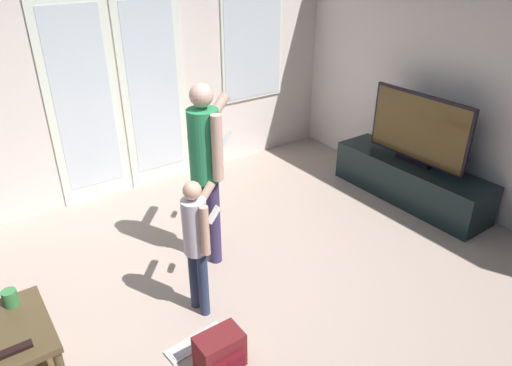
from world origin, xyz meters
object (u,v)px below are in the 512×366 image
object	(u,v)px
tv_stand	(410,181)
backpack	(220,352)
person_adult	(206,160)
loose_keyboard	(196,342)
cup_near_edge	(10,298)
tv_remote_black	(16,350)
person_child	(197,237)
flat_screen_tv	(419,129)

from	to	relation	value
tv_stand	backpack	distance (m)	2.90
person_adult	loose_keyboard	xyz separation A→B (m)	(-0.59, -0.81, -0.91)
tv_stand	person_adult	world-z (taller)	person_adult
person_adult	backpack	distance (m)	1.45
person_adult	cup_near_edge	distance (m)	1.64
cup_near_edge	tv_remote_black	xyz separation A→B (m)	(-0.05, -0.40, -0.04)
tv_stand	person_child	size ratio (longest dim) A/B	1.58
tv_stand	loose_keyboard	size ratio (longest dim) A/B	3.77
flat_screen_tv	tv_stand	bearing A→B (deg)	-65.09
tv_remote_black	person_adult	bearing A→B (deg)	25.17
backpack	cup_near_edge	world-z (taller)	cup_near_edge
tv_stand	tv_remote_black	xyz separation A→B (m)	(-3.86, -0.41, 0.30)
person_adult	person_child	xyz separation A→B (m)	(-0.39, -0.53, -0.28)
cup_near_edge	backpack	bearing A→B (deg)	-36.50
cup_near_edge	tv_remote_black	bearing A→B (deg)	-97.46
tv_stand	loose_keyboard	bearing A→B (deg)	-170.32
flat_screen_tv	cup_near_edge	world-z (taller)	flat_screen_tv
flat_screen_tv	person_adult	size ratio (longest dim) A/B	0.73
cup_near_edge	tv_remote_black	distance (m)	0.41
tv_remote_black	person_child	bearing A→B (deg)	10.15
person_adult	loose_keyboard	bearing A→B (deg)	-126.04
backpack	person_adult	bearing A→B (deg)	62.69
person_child	cup_near_edge	size ratio (longest dim) A/B	10.28
person_adult	tv_remote_black	size ratio (longest dim) A/B	9.04
cup_near_edge	loose_keyboard	bearing A→B (deg)	-26.30
tv_remote_black	backpack	bearing A→B (deg)	-17.32
cup_near_edge	person_adult	bearing A→B (deg)	12.16
backpack	tv_remote_black	size ratio (longest dim) A/B	1.76
backpack	cup_near_edge	distance (m)	1.32
tv_remote_black	flat_screen_tv	bearing A→B (deg)	6.69
flat_screen_tv	cup_near_edge	size ratio (longest dim) A/B	10.79
tv_stand	person_child	world-z (taller)	person_child
person_child	backpack	distance (m)	0.77
person_adult	backpack	size ratio (longest dim) A/B	5.13
loose_keyboard	person_adult	bearing A→B (deg)	53.96
person_child	cup_near_edge	bearing A→B (deg)	170.46
backpack	person_child	bearing A→B (deg)	73.44
tv_stand	backpack	world-z (taller)	tv_stand
person_adult	tv_remote_black	distance (m)	1.82
person_child	loose_keyboard	xyz separation A→B (m)	(-0.20, -0.28, -0.63)
backpack	cup_near_edge	size ratio (longest dim) A/B	2.87
flat_screen_tv	person_child	size ratio (longest dim) A/B	1.05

